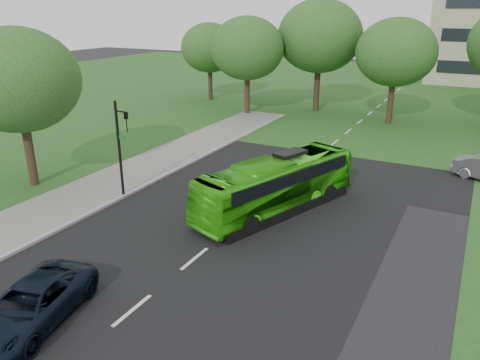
{
  "coord_description": "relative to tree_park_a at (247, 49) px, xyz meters",
  "views": [
    {
      "loc": [
        9.59,
        -16.35,
        9.89
      ],
      "look_at": [
        -0.7,
        3.47,
        1.6
      ],
      "focal_mm": 35.0,
      "sensor_mm": 36.0,
      "label": 1
    }
  ],
  "objects": [
    {
      "name": "ground",
      "position": [
        10.65,
        -24.12,
        -6.22
      ],
      "size": [
        160.0,
        160.0,
        0.0
      ],
      "primitive_type": "plane",
      "color": "black",
      "rests_on": "ground"
    },
    {
      "name": "street_surfaces",
      "position": [
        10.27,
        -1.37,
        -6.2
      ],
      "size": [
        120.0,
        120.0,
        0.15
      ],
      "color": "black",
      "rests_on": "ground"
    },
    {
      "name": "tree_park_a",
      "position": [
        0.0,
        0.0,
        0.0
      ],
      "size": [
        6.9,
        6.9,
        9.17
      ],
      "color": "black",
      "rests_on": "ground"
    },
    {
      "name": "tree_park_b",
      "position": [
        5.42,
        4.73,
        0.99
      ],
      "size": [
        8.16,
        8.16,
        10.7
      ],
      "color": "black",
      "rests_on": "ground"
    },
    {
      "name": "tree_park_c",
      "position": [
        13.04,
        2.57,
        -0.03
      ],
      "size": [
        6.88,
        6.88,
        9.14
      ],
      "color": "black",
      "rests_on": "ground"
    },
    {
      "name": "tree_park_f",
      "position": [
        -7.1,
        4.95,
        -0.55
      ],
      "size": [
        6.25,
        6.25,
        8.35
      ],
      "color": "black",
      "rests_on": "ground"
    },
    {
      "name": "tree_side_near",
      "position": [
        -2.54,
        -23.07,
        -0.13
      ],
      "size": [
        6.76,
        6.76,
        8.98
      ],
      "color": "black",
      "rests_on": "ground"
    },
    {
      "name": "bus",
      "position": [
        11.65,
        -19.87,
        -4.85
      ],
      "size": [
        5.51,
        10.06,
        2.75
      ],
      "primitive_type": "imported",
      "rotation": [
        0.0,
        0.0,
        -0.35
      ],
      "color": "#35BB13",
      "rests_on": "ground"
    },
    {
      "name": "suv",
      "position": [
        8.15,
        -32.12,
        -5.53
      ],
      "size": [
        3.33,
        5.41,
        1.4
      ],
      "primitive_type": "imported",
      "rotation": [
        0.0,
        0.0,
        0.21
      ],
      "color": "black",
      "rests_on": "ground"
    },
    {
      "name": "traffic_light",
      "position": [
        3.62,
        -22.16,
        -3.08
      ],
      "size": [
        0.86,
        0.22,
        5.35
      ],
      "rotation": [
        0.0,
        0.0,
        0.02
      ],
      "color": "black",
      "rests_on": "ground"
    }
  ]
}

